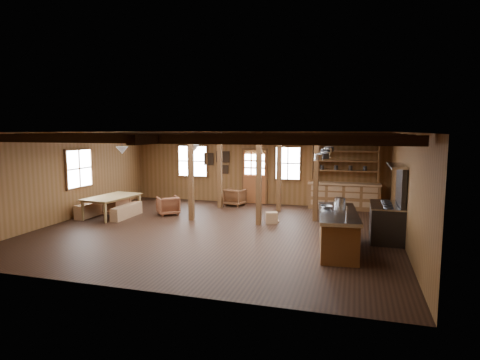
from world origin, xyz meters
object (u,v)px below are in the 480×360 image
(armchair_a, at_px, (168,206))
(armchair_c, at_px, (117,206))
(commercial_range, at_px, (389,216))
(armchair_b, at_px, (235,197))
(dining_table, at_px, (113,206))
(kitchen_island, at_px, (338,231))

(armchair_a, relative_size, armchair_c, 0.98)
(commercial_range, relative_size, armchair_b, 2.80)
(dining_table, relative_size, armchair_a, 2.81)
(armchair_b, height_order, armchair_c, same)
(armchair_a, bearing_deg, armchair_b, -167.06)
(kitchen_island, distance_m, dining_table, 7.54)
(dining_table, distance_m, armchair_b, 4.48)
(armchair_b, xyz_separation_m, armchair_c, (-3.32, -2.80, -0.00))
(dining_table, relative_size, armchair_b, 2.74)
(kitchen_island, height_order, dining_table, kitchen_island)
(kitchen_island, bearing_deg, armchair_b, 124.25)
(kitchen_island, relative_size, dining_table, 1.33)
(kitchen_island, height_order, commercial_range, commercial_range)
(kitchen_island, xyz_separation_m, commercial_range, (1.23, 1.33, 0.16))
(commercial_range, xyz_separation_m, dining_table, (-8.55, 0.47, -0.30))
(kitchen_island, distance_m, armchair_a, 6.26)
(armchair_c, bearing_deg, commercial_range, -170.11)
(armchair_a, bearing_deg, kitchen_island, 115.45)
(armchair_a, distance_m, armchair_c, 1.72)
(commercial_range, distance_m, armchair_b, 6.32)
(kitchen_island, bearing_deg, dining_table, 160.67)
(dining_table, xyz_separation_m, armchair_b, (3.30, 3.03, -0.02))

